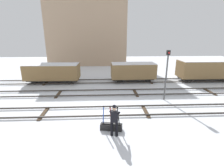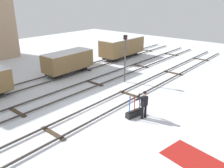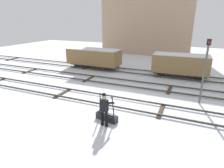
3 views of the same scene
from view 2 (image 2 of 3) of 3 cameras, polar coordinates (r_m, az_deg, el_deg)
The scene contains 9 objects.
ground_plane at distance 15.20m, azimuth -3.48°, elevation -6.70°, with size 60.00×60.00×0.00m, color silver.
track_main_line at distance 15.15m, azimuth -3.49°, elevation -6.34°, with size 44.00×1.94×0.18m.
track_siding_near at distance 17.78m, azimuth -12.39°, elevation -2.59°, with size 44.00×1.94×0.18m.
track_siding_far at distance 20.78m, azimuth -18.84°, elevation 0.20°, with size 44.00×1.94×0.18m.
switch_lever_frame at distance 14.54m, azimuth 5.57°, elevation -6.99°, with size 1.29×0.59×1.45m.
rail_worker at distance 14.04m, azimuth 7.86°, elevation -4.64°, with size 0.63×0.71×1.80m.
signal_post at distance 19.66m, azimuth 3.25°, elevation 7.35°, with size 0.24×0.32×4.06m.
freight_car_near_switch at distance 22.53m, azimuth -10.75°, elevation 5.55°, with size 4.95×2.05×2.16m.
freight_car_far_end at distance 28.30m, azimuth 2.51°, elevation 9.18°, with size 6.01×2.23×2.40m.
Camera 2 is at (-9.65, -9.46, 6.94)m, focal length 37.17 mm.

